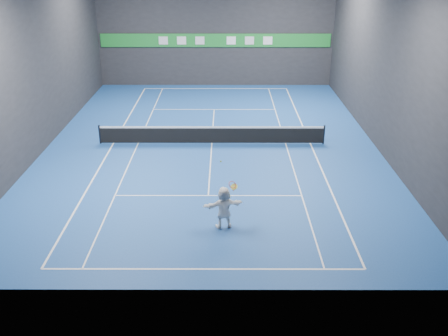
{
  "coord_description": "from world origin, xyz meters",
  "views": [
    {
      "loc": [
        0.73,
        -25.95,
        9.95
      ],
      "look_at": [
        0.69,
        -6.79,
        1.5
      ],
      "focal_mm": 40.0,
      "sensor_mm": 36.0,
      "label": 1
    }
  ],
  "objects_px": {
    "player": "(224,208)",
    "tennis_net": "(212,134)",
    "tennis_racket": "(232,186)",
    "tennis_ball": "(221,161)"
  },
  "relations": [
    {
      "from": "tennis_racket",
      "to": "tennis_ball",
      "type": "bearing_deg",
      "value": 175.68
    },
    {
      "from": "tennis_net",
      "to": "tennis_racket",
      "type": "relative_size",
      "value": 17.63
    },
    {
      "from": "tennis_racket",
      "to": "tennis_net",
      "type": "bearing_deg",
      "value": 96.38
    },
    {
      "from": "tennis_ball",
      "to": "tennis_net",
      "type": "xyz_separation_m",
      "value": [
        -0.58,
        9.0,
        -2.2
      ]
    },
    {
      "from": "player",
      "to": "tennis_racket",
      "type": "distance_m",
      "value": 0.94
    },
    {
      "from": "tennis_racket",
      "to": "player",
      "type": "bearing_deg",
      "value": -171.46
    },
    {
      "from": "player",
      "to": "tennis_net",
      "type": "xyz_separation_m",
      "value": [
        -0.69,
        9.08,
        -0.31
      ]
    },
    {
      "from": "tennis_ball",
      "to": "tennis_racket",
      "type": "xyz_separation_m",
      "value": [
        0.43,
        -0.03,
        -1.01
      ]
    },
    {
      "from": "player",
      "to": "tennis_net",
      "type": "bearing_deg",
      "value": -100.38
    },
    {
      "from": "tennis_net",
      "to": "tennis_racket",
      "type": "height_order",
      "value": "tennis_racket"
    }
  ]
}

